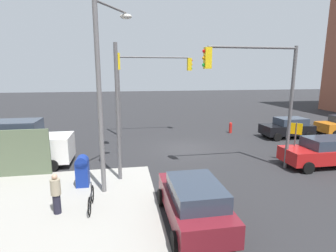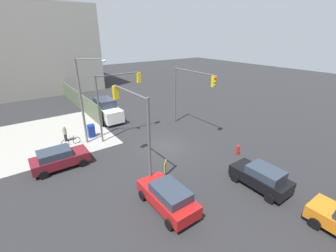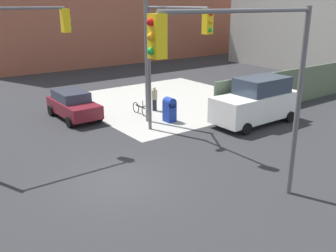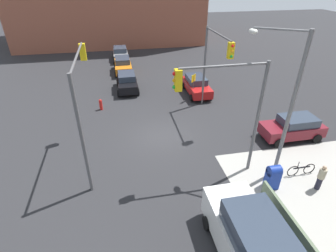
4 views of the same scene
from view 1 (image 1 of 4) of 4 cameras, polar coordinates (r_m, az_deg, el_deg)
name	(u,v)px [view 1 (image 1 of 4)]	position (r m, az deg, el deg)	size (l,w,h in m)	color
ground_plane	(187,149)	(18.20, 4.06, -5.00)	(120.00, 120.00, 0.00)	#28282B
traffic_signal_nw_corner	(259,84)	(14.22, 19.22, 8.64)	(5.02, 0.36, 6.50)	#59595B
traffic_signal_se_corner	(148,79)	(21.54, -4.33, 10.14)	(6.13, 0.36, 6.50)	#59595B
traffic_signal_ne_corner	(117,84)	(14.21, -10.98, 8.98)	(0.36, 4.73, 6.50)	#59595B
street_lamp_corner	(104,84)	(11.47, -13.76, 8.91)	(1.61, 2.34, 8.00)	slate
warning_sign_two_way	(295,136)	(16.61, 26.00, -1.92)	(0.48, 0.48, 2.40)	#4C4C4C
mailbox_blue	(82,170)	(12.85, -18.15, -9.09)	(0.56, 0.64, 1.43)	navy
fire_hydrant	(231,127)	(23.54, 13.45, -0.29)	(0.26, 0.26, 0.94)	red
hatchback_red	(323,152)	(17.04, 30.64, -4.81)	(4.31, 2.02, 1.62)	#B21919
coupe_black	(288,127)	(23.22, 24.59, -0.29)	(3.98, 2.02, 1.62)	black
hatchback_maroon	(194,201)	(9.35, 5.60, -15.98)	(2.02, 4.20, 1.62)	maroon
van_white_delivery	(18,145)	(16.62, -29.81, -3.55)	(5.40, 2.32, 2.62)	white
pedestrian_crossing	(56,193)	(10.76, -23.20, -13.32)	(0.36, 0.36, 1.56)	#9E937A
bicycle_leaning_on_fence	(91,199)	(10.92, -16.41, -15.10)	(0.05, 1.75, 0.97)	black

